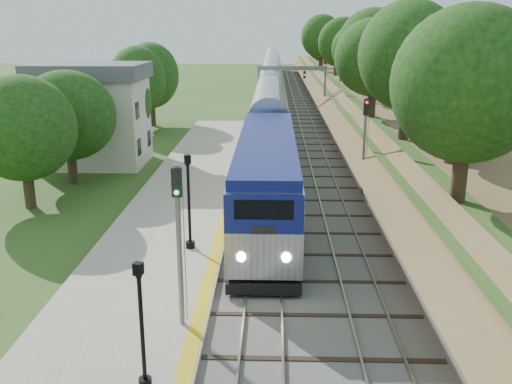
{
  "coord_description": "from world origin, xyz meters",
  "views": [
    {
      "loc": [
        0.35,
        -14.61,
        10.71
      ],
      "look_at": [
        -0.5,
        12.62,
        2.8
      ],
      "focal_mm": 40.0,
      "sensor_mm": 36.0,
      "label": 1
    }
  ],
  "objects_px": {
    "train": "(271,87)",
    "signal_platform": "(179,229)",
    "station_building": "(93,114)",
    "signal_gantry": "(292,78)",
    "lamppost_mid": "(142,333)",
    "signal_farside": "(365,136)",
    "lamppost_far": "(189,207)"
  },
  "relations": [
    {
      "from": "lamppost_mid",
      "to": "signal_farside",
      "type": "distance_m",
      "value": 23.74
    },
    {
      "from": "train",
      "to": "signal_platform",
      "type": "xyz_separation_m",
      "value": [
        -2.9,
        -65.1,
        1.63
      ]
    },
    {
      "from": "station_building",
      "to": "signal_platform",
      "type": "xyz_separation_m",
      "value": [
        11.1,
        -26.19,
        -0.08
      ]
    },
    {
      "from": "station_building",
      "to": "lamppost_mid",
      "type": "relative_size",
      "value": 2.16
    },
    {
      "from": "train",
      "to": "signal_farside",
      "type": "height_order",
      "value": "signal_farside"
    },
    {
      "from": "train",
      "to": "lamppost_far",
      "type": "height_order",
      "value": "lamppost_far"
    },
    {
      "from": "train",
      "to": "signal_platform",
      "type": "relative_size",
      "value": 21.53
    },
    {
      "from": "train",
      "to": "lamppost_far",
      "type": "bearing_deg",
      "value": -93.62
    },
    {
      "from": "signal_platform",
      "to": "signal_farside",
      "type": "height_order",
      "value": "signal_farside"
    },
    {
      "from": "signal_gantry",
      "to": "signal_farside",
      "type": "height_order",
      "value": "signal_farside"
    },
    {
      "from": "station_building",
      "to": "lamppost_far",
      "type": "bearing_deg",
      "value": -61.23
    },
    {
      "from": "station_building",
      "to": "signal_platform",
      "type": "height_order",
      "value": "station_building"
    },
    {
      "from": "train",
      "to": "station_building",
      "type": "bearing_deg",
      "value": -109.79
    },
    {
      "from": "signal_gantry",
      "to": "station_building",
      "type": "bearing_deg",
      "value": -123.38
    },
    {
      "from": "signal_farside",
      "to": "train",
      "type": "bearing_deg",
      "value": 97.48
    },
    {
      "from": "station_building",
      "to": "lamppost_far",
      "type": "height_order",
      "value": "station_building"
    },
    {
      "from": "signal_gantry",
      "to": "train",
      "type": "xyz_separation_m",
      "value": [
        -2.47,
        13.92,
        -2.44
      ]
    },
    {
      "from": "station_building",
      "to": "lamppost_far",
      "type": "distance_m",
      "value": 21.56
    },
    {
      "from": "station_building",
      "to": "train",
      "type": "distance_m",
      "value": 41.39
    },
    {
      "from": "signal_gantry",
      "to": "signal_platform",
      "type": "relative_size",
      "value": 1.42
    },
    {
      "from": "signal_gantry",
      "to": "lamppost_far",
      "type": "height_order",
      "value": "signal_gantry"
    },
    {
      "from": "signal_gantry",
      "to": "train",
      "type": "bearing_deg",
      "value": 100.07
    },
    {
      "from": "signal_platform",
      "to": "lamppost_far",
      "type": "bearing_deg",
      "value": 95.82
    },
    {
      "from": "lamppost_mid",
      "to": "signal_farside",
      "type": "bearing_deg",
      "value": 66.02
    },
    {
      "from": "station_building",
      "to": "signal_gantry",
      "type": "bearing_deg",
      "value": 56.62
    },
    {
      "from": "signal_gantry",
      "to": "signal_platform",
      "type": "height_order",
      "value": "signal_platform"
    },
    {
      "from": "station_building",
      "to": "signal_gantry",
      "type": "distance_m",
      "value": 29.94
    },
    {
      "from": "signal_gantry",
      "to": "lamppost_far",
      "type": "relative_size",
      "value": 1.82
    },
    {
      "from": "station_building",
      "to": "lamppost_mid",
      "type": "xyz_separation_m",
      "value": [
        10.58,
        -29.97,
        -1.93
      ]
    },
    {
      "from": "station_building",
      "to": "signal_farside",
      "type": "xyz_separation_m",
      "value": [
        20.2,
        -8.34,
        -0.11
      ]
    },
    {
      "from": "station_building",
      "to": "signal_farside",
      "type": "bearing_deg",
      "value": -22.43
    },
    {
      "from": "station_building",
      "to": "train",
      "type": "bearing_deg",
      "value": 70.21
    }
  ]
}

